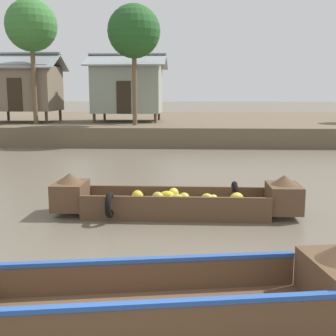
{
  "coord_description": "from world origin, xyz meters",
  "views": [
    {
      "loc": [
        0.81,
        -3.63,
        2.52
      ],
      "look_at": [
        0.29,
        7.11,
        0.71
      ],
      "focal_mm": 46.47,
      "sensor_mm": 36.0,
      "label": 1
    }
  ],
  "objects_px": {
    "banana_boat": "(176,200)",
    "palm_tree_far": "(134,32)",
    "palm_tree_near": "(31,26)",
    "viewer_boat": "(76,304)",
    "stilt_house_mid_left": "(25,87)",
    "stilt_house_mid_right": "(128,88)"
  },
  "relations": [
    {
      "from": "banana_boat",
      "to": "viewer_boat",
      "type": "distance_m",
      "value": 4.66
    },
    {
      "from": "stilt_house_mid_right",
      "to": "palm_tree_far",
      "type": "height_order",
      "value": "palm_tree_far"
    },
    {
      "from": "banana_boat",
      "to": "palm_tree_far",
      "type": "relative_size",
      "value": 0.85
    },
    {
      "from": "viewer_boat",
      "to": "stilt_house_mid_left",
      "type": "height_order",
      "value": "stilt_house_mid_left"
    },
    {
      "from": "stilt_house_mid_right",
      "to": "stilt_house_mid_left",
      "type": "bearing_deg",
      "value": -171.0
    },
    {
      "from": "banana_boat",
      "to": "stilt_house_mid_right",
      "type": "distance_m",
      "value": 17.45
    },
    {
      "from": "palm_tree_near",
      "to": "banana_boat",
      "type": "bearing_deg",
      "value": -60.72
    },
    {
      "from": "stilt_house_mid_left",
      "to": "palm_tree_near",
      "type": "xyz_separation_m",
      "value": [
        1.19,
        -1.79,
        3.11
      ]
    },
    {
      "from": "stilt_house_mid_left",
      "to": "palm_tree_near",
      "type": "relative_size",
      "value": 0.67
    },
    {
      "from": "banana_boat",
      "to": "palm_tree_far",
      "type": "xyz_separation_m",
      "value": [
        -2.54,
        13.71,
        5.33
      ]
    },
    {
      "from": "stilt_house_mid_right",
      "to": "viewer_boat",
      "type": "bearing_deg",
      "value": -83.68
    },
    {
      "from": "viewer_boat",
      "to": "palm_tree_near",
      "type": "distance_m",
      "value": 20.86
    },
    {
      "from": "viewer_boat",
      "to": "palm_tree_far",
      "type": "xyz_separation_m",
      "value": [
        -1.59,
        18.27,
        5.38
      ]
    },
    {
      "from": "palm_tree_near",
      "to": "palm_tree_far",
      "type": "relative_size",
      "value": 1.07
    },
    {
      "from": "stilt_house_mid_left",
      "to": "palm_tree_far",
      "type": "xyz_separation_m",
      "value": [
        6.63,
        -2.3,
        2.71
      ]
    },
    {
      "from": "banana_boat",
      "to": "palm_tree_near",
      "type": "height_order",
      "value": "palm_tree_near"
    },
    {
      "from": "stilt_house_mid_left",
      "to": "viewer_boat",
      "type": "bearing_deg",
      "value": -68.23
    },
    {
      "from": "palm_tree_far",
      "to": "banana_boat",
      "type": "bearing_deg",
      "value": -79.52
    },
    {
      "from": "banana_boat",
      "to": "viewer_boat",
      "type": "relative_size",
      "value": 0.77
    },
    {
      "from": "stilt_house_mid_right",
      "to": "palm_tree_near",
      "type": "distance_m",
      "value": 6.22
    },
    {
      "from": "stilt_house_mid_left",
      "to": "palm_tree_near",
      "type": "bearing_deg",
      "value": -56.35
    },
    {
      "from": "stilt_house_mid_left",
      "to": "palm_tree_far",
      "type": "bearing_deg",
      "value": -19.16
    }
  ]
}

